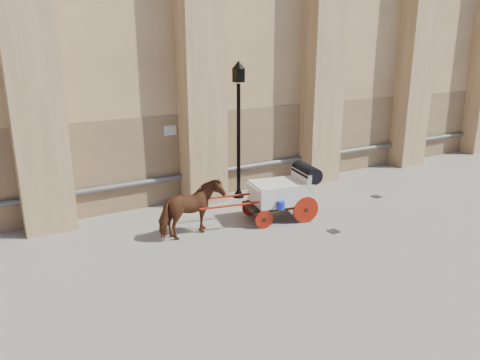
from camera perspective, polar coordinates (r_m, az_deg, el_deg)
ground at (r=13.80m, az=6.05°, el=-6.09°), size 90.00×90.00×0.00m
horse at (r=13.11m, az=-5.96°, el=-3.62°), size 2.00×1.18×1.58m
carriage at (r=14.39m, az=5.44°, el=-1.29°), size 3.92×1.70×1.67m
street_lamp at (r=15.93m, az=-0.18°, el=6.50°), size 0.44×0.44×4.69m
drain_grate_near at (r=13.89m, az=11.35°, el=-6.15°), size 0.33×0.33×0.01m
drain_grate_far at (r=17.26m, az=16.29°, el=-1.96°), size 0.34×0.34×0.01m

